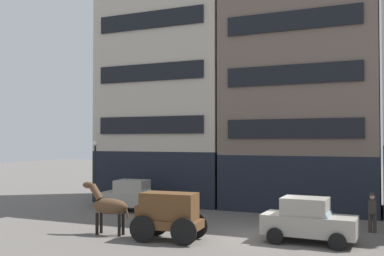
{
  "coord_description": "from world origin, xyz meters",
  "views": [
    {
      "loc": [
        4.99,
        -18.76,
        4.17
      ],
      "look_at": [
        -3.92,
        1.9,
        4.78
      ],
      "focal_mm": 41.86,
      "sensor_mm": 36.0,
      "label": 1
    }
  ],
  "objects_px": {
    "sedan_light": "(308,220)",
    "pedestrian_officer": "(372,211)",
    "cargo_wagon": "(168,213)",
    "draft_horse": "(108,206)",
    "sedan_dark": "(134,196)",
    "streetlamp_curbside": "(95,164)"
  },
  "relations": [
    {
      "from": "cargo_wagon",
      "to": "sedan_dark",
      "type": "distance_m",
      "value": 7.98
    },
    {
      "from": "draft_horse",
      "to": "pedestrian_officer",
      "type": "relative_size",
      "value": 1.31
    },
    {
      "from": "sedan_dark",
      "to": "pedestrian_officer",
      "type": "height_order",
      "value": "sedan_dark"
    },
    {
      "from": "cargo_wagon",
      "to": "pedestrian_officer",
      "type": "relative_size",
      "value": 1.67
    },
    {
      "from": "sedan_dark",
      "to": "streetlamp_curbside",
      "type": "xyz_separation_m",
      "value": [
        -3.23,
        0.69,
        1.76
      ]
    },
    {
      "from": "pedestrian_officer",
      "to": "streetlamp_curbside",
      "type": "bearing_deg",
      "value": 174.17
    },
    {
      "from": "sedan_light",
      "to": "pedestrian_officer",
      "type": "height_order",
      "value": "sedan_light"
    },
    {
      "from": "draft_horse",
      "to": "streetlamp_curbside",
      "type": "height_order",
      "value": "streetlamp_curbside"
    },
    {
      "from": "draft_horse",
      "to": "sedan_dark",
      "type": "relative_size",
      "value": 0.61
    },
    {
      "from": "sedan_light",
      "to": "streetlamp_curbside",
      "type": "height_order",
      "value": "streetlamp_curbside"
    },
    {
      "from": "sedan_dark",
      "to": "streetlamp_curbside",
      "type": "distance_m",
      "value": 3.74
    },
    {
      "from": "draft_horse",
      "to": "sedan_dark",
      "type": "height_order",
      "value": "draft_horse"
    },
    {
      "from": "sedan_light",
      "to": "streetlamp_curbside",
      "type": "relative_size",
      "value": 0.91
    },
    {
      "from": "sedan_dark",
      "to": "sedan_light",
      "type": "bearing_deg",
      "value": -21.22
    },
    {
      "from": "cargo_wagon",
      "to": "sedan_light",
      "type": "bearing_deg",
      "value": 19.19
    },
    {
      "from": "sedan_light",
      "to": "pedestrian_officer",
      "type": "relative_size",
      "value": 2.09
    },
    {
      "from": "draft_horse",
      "to": "pedestrian_officer",
      "type": "xyz_separation_m",
      "value": [
        10.72,
        5.06,
        -0.29
      ]
    },
    {
      "from": "sedan_light",
      "to": "streetlamp_curbside",
      "type": "distance_m",
      "value": 14.8
    },
    {
      "from": "cargo_wagon",
      "to": "draft_horse",
      "type": "relative_size",
      "value": 1.28
    },
    {
      "from": "pedestrian_officer",
      "to": "streetlamp_curbside",
      "type": "distance_m",
      "value": 16.39
    },
    {
      "from": "cargo_wagon",
      "to": "streetlamp_curbside",
      "type": "distance_m",
      "value": 10.9
    },
    {
      "from": "draft_horse",
      "to": "sedan_light",
      "type": "distance_m",
      "value": 8.6
    }
  ]
}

